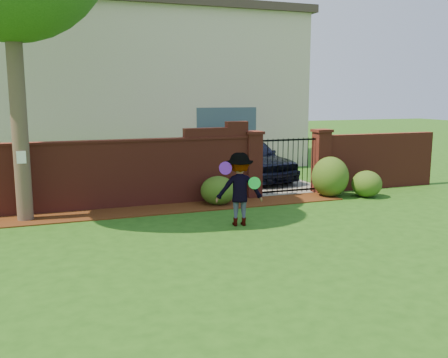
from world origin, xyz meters
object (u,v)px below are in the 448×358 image
object	(u,v)px
car	(251,159)
man	(239,189)
frisbee_purple	(225,168)
frisbee_green	(254,183)

from	to	relation	value
car	man	distance (m)	5.97
car	frisbee_purple	bearing A→B (deg)	-129.03
frisbee_green	frisbee_purple	bearing A→B (deg)	166.94
car	frisbee_green	world-z (taller)	car
car	man	world-z (taller)	man
car	frisbee_purple	xyz separation A→B (m)	(-2.96, -5.45, 0.59)
man	frisbee_purple	xyz separation A→B (m)	(-0.36, -0.08, 0.50)
man	frisbee_green	size ratio (longest dim) A/B	6.01
car	frisbee_purple	distance (m)	6.23
frisbee_purple	frisbee_green	size ratio (longest dim) A/B	1.04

